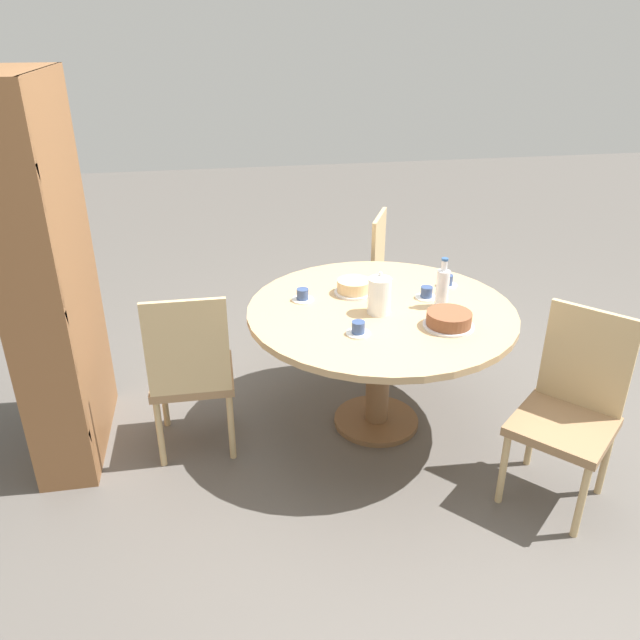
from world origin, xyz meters
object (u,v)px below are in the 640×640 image
Objects in this scene: cup_a at (426,294)px; water_bottle at (442,287)px; cake_main at (449,320)px; coffee_pot at (379,294)px; chair_a at (191,371)px; chair_b at (570,407)px; cup_d at (447,282)px; cake_second at (354,287)px; cup_b at (303,296)px; bookshelf at (56,284)px; cup_c at (358,329)px; chair_c at (395,280)px.

water_bottle is at bearing -161.15° from cup_a.
coffee_pot is at bearing 53.63° from cake_main.
cup_a is (0.12, 0.04, -0.08)m from water_bottle.
chair_b is (-0.64, -1.73, 0.00)m from chair_a.
cup_d is (0.50, -0.18, -0.01)m from cake_main.
cake_main is 1.18× the size of cake_second.
cup_b is (0.24, -0.61, 0.27)m from chair_a.
cup_b is at bearing -170.03° from chair_b.
bookshelf is 1.49m from cup_c.
cup_b is at bearing 56.11° from cake_main.
cake_main is at bearing 178.95° from cup_a.
cup_d is at bearing -86.22° from cup_b.
chair_a is 7.87× the size of cup_c.
cup_d is at bearing -88.87° from cake_second.
cup_a is at bearing -160.83° from chair_c.
bookshelf reaches higher than cup_d.
chair_a is 1.32m from cup_a.
cup_c is at bearing 166.12° from chair_a.
chair_c is 0.76m from cup_d.
coffee_pot reaches higher than chair_a.
cup_b is at bearing 93.78° from cup_d.
chair_b is 7.87× the size of cup_d.
coffee_pot is 0.34m from cup_a.
chair_c is 1.36m from cup_c.
coffee_pot is at bearing 93.01° from water_bottle.
cake_second is at bearing -81.31° from cup_b.
cake_main is 0.80m from cup_b.
chair_a is 1.51m from cup_d.
bookshelf is 2.08m from cup_d.
cup_a is at bearing 88.69° from bookshelf.
water_bottle is (-0.16, -1.94, -0.09)m from bookshelf.
chair_c is 3.44× the size of water_bottle.
coffee_pot is (-0.18, -1.59, -0.10)m from bookshelf.
cup_a is (-0.13, -0.38, -0.01)m from cake_second.
cup_a is (0.15, -1.28, 0.27)m from chair_a.
chair_c is at bearing -44.79° from cup_b.
bookshelf is at bearing 93.41° from cake_second.
cake_second is (0.49, 0.37, 0.00)m from cake_main.
cake_main is at bearing 78.07° from bookshelf.
chair_c is at bearing 112.21° from bookshelf.
coffee_pot is at bearing -36.42° from cup_c.
chair_a is at bearing 75.71° from cup_c.
coffee_pot is (0.01, -0.98, 0.35)m from chair_a.
cup_b is at bearing -158.54° from chair_a.
cup_b is (0.44, 0.66, -0.01)m from cake_main.
cake_second is at bearing 70.40° from cup_a.
chair_a is 1.84m from chair_b.
cup_b is 1.00× the size of cup_d.
cup_d is (0.06, -0.84, 0.00)m from cup_b.
cup_c is (-0.24, 0.51, -0.08)m from water_bottle.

